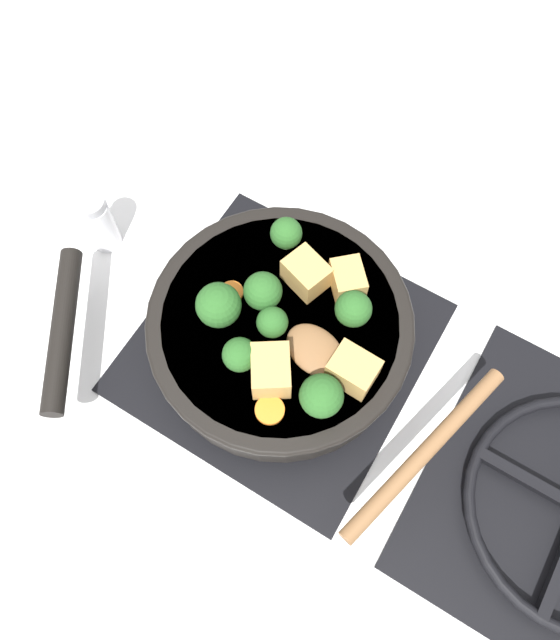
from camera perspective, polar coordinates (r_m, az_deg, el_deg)
ground_plane at (r=0.73m, az=0.00°, el=-2.54°), size 2.40×2.40×0.00m
front_burner_grate at (r=0.72m, az=0.00°, el=-2.20°), size 0.31×0.31×0.03m
skillet_pan at (r=0.67m, az=-0.27°, el=-0.81°), size 0.35×0.40×0.06m
wooden_spoon at (r=0.62m, az=8.60°, el=-7.72°), size 0.22×0.21×0.02m
tofu_cube_center_large at (r=0.62m, az=6.69°, el=-4.57°), size 0.04×0.05×0.04m
tofu_cube_near_handle at (r=0.66m, az=6.20°, el=3.70°), size 0.05×0.05×0.03m
tofu_cube_east_chunk at (r=0.61m, az=-0.84°, el=-4.66°), size 0.06×0.06×0.04m
tofu_cube_west_chunk at (r=0.66m, az=2.56°, el=4.20°), size 0.05×0.05×0.04m
broccoli_floret_near_spoon at (r=0.62m, az=-0.47°, el=-0.37°), size 0.03×0.03×0.04m
broccoli_floret_center_top at (r=0.63m, az=-5.64°, el=1.35°), size 0.05×0.05×0.05m
broccoli_floret_east_rim at (r=0.61m, az=-3.71°, el=-3.20°), size 0.03×0.03×0.04m
broccoli_floret_west_rim at (r=0.63m, az=6.72°, el=0.99°), size 0.04×0.04×0.05m
broccoli_floret_north_edge at (r=0.67m, az=0.57°, el=7.91°), size 0.03×0.03×0.04m
broccoli_floret_south_cluster at (r=0.64m, az=-1.58°, el=2.64°), size 0.04×0.04×0.05m
broccoli_floret_mid_floret at (r=0.60m, az=3.81°, el=-6.94°), size 0.04×0.04×0.05m
carrot_slice_orange_thin at (r=0.62m, az=-0.94°, el=-8.24°), size 0.03×0.03×0.01m
carrot_slice_near_center at (r=0.66m, az=-4.64°, el=2.28°), size 0.03×0.03×0.01m
salt_shaker at (r=0.78m, az=-16.21°, el=8.58°), size 0.04×0.04×0.09m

